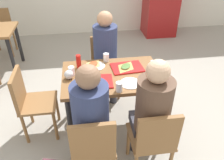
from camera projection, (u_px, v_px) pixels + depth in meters
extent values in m
cube|color=#9E998E|center=(112.00, 124.00, 2.93)|extent=(10.00, 10.00, 0.02)
cube|color=brown|center=(112.00, 76.00, 2.52)|extent=(1.11, 0.74, 0.04)
cylinder|color=black|center=(71.00, 124.00, 2.42)|extent=(0.06, 0.06, 0.71)
cylinder|color=black|center=(159.00, 115.00, 2.53)|extent=(0.06, 0.06, 0.71)
cylinder|color=black|center=(71.00, 90.00, 2.92)|extent=(0.06, 0.06, 0.71)
cylinder|color=black|center=(145.00, 84.00, 3.04)|extent=(0.06, 0.06, 0.71)
cube|color=olive|center=(93.00, 143.00, 2.10)|extent=(0.40, 0.40, 0.03)
cube|color=olive|center=(93.00, 142.00, 1.83)|extent=(0.38, 0.04, 0.40)
cylinder|color=olive|center=(76.00, 147.00, 2.35)|extent=(0.04, 0.04, 0.43)
cylinder|color=olive|center=(109.00, 143.00, 2.39)|extent=(0.04, 0.04, 0.43)
cube|color=olive|center=(150.00, 137.00, 2.16)|extent=(0.40, 0.40, 0.03)
cube|color=olive|center=(158.00, 135.00, 1.90)|extent=(0.38, 0.04, 0.40)
cylinder|color=olive|center=(128.00, 141.00, 2.41)|extent=(0.04, 0.04, 0.43)
cylinder|color=olive|center=(159.00, 137.00, 2.45)|extent=(0.04, 0.04, 0.43)
cube|color=olive|center=(106.00, 68.00, 3.23)|extent=(0.40, 0.40, 0.03)
cube|color=olive|center=(104.00, 49.00, 3.26)|extent=(0.38, 0.04, 0.40)
cylinder|color=olive|center=(119.00, 87.00, 3.24)|extent=(0.04, 0.04, 0.43)
cylinder|color=olive|center=(95.00, 89.00, 3.20)|extent=(0.04, 0.04, 0.43)
cylinder|color=olive|center=(115.00, 74.00, 3.52)|extent=(0.04, 0.04, 0.43)
cylinder|color=olive|center=(94.00, 76.00, 3.48)|extent=(0.04, 0.04, 0.43)
cube|color=olive|center=(39.00, 103.00, 2.58)|extent=(0.40, 0.40, 0.03)
cube|color=olive|center=(18.00, 89.00, 2.44)|extent=(0.04, 0.38, 0.40)
cylinder|color=olive|center=(57.00, 107.00, 2.87)|extent=(0.04, 0.04, 0.43)
cylinder|color=olive|center=(55.00, 126.00, 2.59)|extent=(0.04, 0.04, 0.43)
cylinder|color=olive|center=(30.00, 110.00, 2.83)|extent=(0.04, 0.04, 0.43)
cylinder|color=olive|center=(25.00, 129.00, 2.55)|extent=(0.04, 0.04, 0.43)
cylinder|color=#383842|center=(85.00, 140.00, 2.40)|extent=(0.10, 0.10, 0.46)
cylinder|color=#383842|center=(100.00, 139.00, 2.42)|extent=(0.10, 0.10, 0.46)
cube|color=#383842|center=(91.00, 128.00, 2.17)|extent=(0.32, 0.28, 0.10)
cylinder|color=navy|center=(90.00, 111.00, 1.91)|extent=(0.32, 0.32, 0.52)
sphere|color=#8C664C|center=(88.00, 77.00, 1.71)|extent=(0.20, 0.20, 0.20)
cylinder|color=#383842|center=(135.00, 135.00, 2.46)|extent=(0.10, 0.10, 0.46)
cylinder|color=#383842|center=(149.00, 133.00, 2.48)|extent=(0.10, 0.10, 0.46)
cube|color=#383842|center=(147.00, 122.00, 2.24)|extent=(0.32, 0.28, 0.10)
cylinder|color=brown|center=(154.00, 105.00, 1.97)|extent=(0.32, 0.32, 0.52)
sphere|color=#DBAD89|center=(158.00, 72.00, 1.78)|extent=(0.20, 0.20, 0.20)
cylinder|color=#383842|center=(113.00, 89.00, 3.17)|extent=(0.10, 0.10, 0.46)
cylinder|color=#383842|center=(102.00, 90.00, 3.15)|extent=(0.10, 0.10, 0.46)
cube|color=#383842|center=(107.00, 69.00, 3.09)|extent=(0.32, 0.28, 0.10)
cylinder|color=navy|center=(105.00, 45.00, 3.00)|extent=(0.32, 0.32, 0.52)
sphere|color=tan|center=(105.00, 19.00, 2.81)|extent=(0.20, 0.20, 0.20)
cube|color=red|center=(96.00, 82.00, 2.37)|extent=(0.37, 0.28, 0.02)
cube|color=red|center=(127.00, 68.00, 2.62)|extent=(0.38, 0.29, 0.02)
cylinder|color=white|center=(96.00, 66.00, 2.65)|extent=(0.22, 0.22, 0.01)
cylinder|color=white|center=(130.00, 83.00, 2.36)|extent=(0.22, 0.22, 0.01)
pyramid|color=#DBAD60|center=(94.00, 82.00, 2.34)|extent=(0.22, 0.19, 0.01)
ellipsoid|color=#4C7233|center=(94.00, 81.00, 2.34)|extent=(0.15, 0.13, 0.01)
pyramid|color=tan|center=(126.00, 67.00, 2.60)|extent=(0.24, 0.26, 0.01)
ellipsoid|color=#4C7233|center=(126.00, 66.00, 2.60)|extent=(0.17, 0.18, 0.01)
pyramid|color=#DBAD60|center=(93.00, 64.00, 2.66)|extent=(0.22, 0.24, 0.01)
ellipsoid|color=#B74723|center=(93.00, 64.00, 2.66)|extent=(0.16, 0.17, 0.01)
cylinder|color=white|center=(106.00, 57.00, 2.73)|extent=(0.07, 0.07, 0.10)
cylinder|color=white|center=(119.00, 87.00, 2.22)|extent=(0.07, 0.07, 0.10)
cylinder|color=white|center=(72.00, 71.00, 2.47)|extent=(0.07, 0.07, 0.10)
cylinder|color=#B7BCC6|center=(153.00, 66.00, 2.54)|extent=(0.07, 0.07, 0.12)
cylinder|color=red|center=(79.00, 62.00, 2.59)|extent=(0.06, 0.06, 0.16)
sphere|color=silver|center=(69.00, 75.00, 2.41)|extent=(0.10, 0.10, 0.10)
cylinder|color=black|center=(12.00, 58.00, 3.64)|extent=(0.06, 0.06, 0.71)
cylinder|color=black|center=(19.00, 43.00, 4.12)|extent=(0.06, 0.06, 0.71)
cube|color=olive|center=(1.00, 33.00, 4.32)|extent=(0.40, 0.40, 0.03)
cube|color=olive|center=(0.00, 19.00, 4.35)|extent=(0.38, 0.04, 0.40)
cylinder|color=olive|center=(11.00, 47.00, 4.33)|extent=(0.04, 0.04, 0.43)
cylinder|color=olive|center=(15.00, 40.00, 4.61)|extent=(0.04, 0.04, 0.43)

